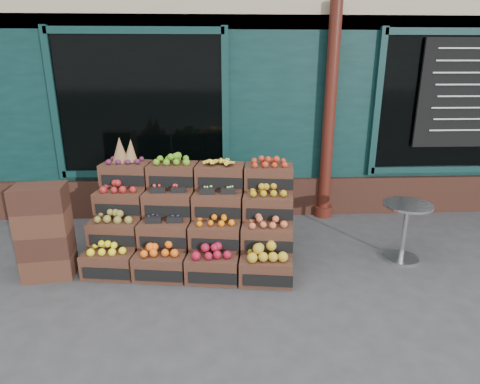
{
  "coord_description": "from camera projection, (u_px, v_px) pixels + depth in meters",
  "views": [
    {
      "loc": [
        -0.42,
        -3.92,
        2.33
      ],
      "look_at": [
        -0.2,
        0.7,
        0.85
      ],
      "focal_mm": 30.0,
      "sensor_mm": 36.0,
      "label": 1
    }
  ],
  "objects": [
    {
      "name": "shop_facade",
      "position": [
        240.0,
        61.0,
        8.59
      ],
      "size": [
        12.0,
        6.24,
        4.8
      ],
      "color": "#0D2C2B",
      "rests_on": "ground"
    },
    {
      "name": "bistro_table",
      "position": [
        405.0,
        225.0,
        4.88
      ],
      "size": [
        0.58,
        0.58,
        0.73
      ],
      "rotation": [
        0.0,
        0.0,
        -0.1
      ],
      "color": "silver",
      "rests_on": "ground"
    },
    {
      "name": "ground",
      "position": [
        261.0,
        283.0,
        4.46
      ],
      "size": [
        60.0,
        60.0,
        0.0
      ],
      "primitive_type": "plane",
      "color": "#3C3C3E",
      "rests_on": "ground"
    },
    {
      "name": "shopkeeper",
      "position": [
        144.0,
        154.0,
        6.71
      ],
      "size": [
        0.69,
        0.5,
        1.78
      ],
      "primitive_type": "imported",
      "rotation": [
        0.0,
        0.0,
        3.26
      ],
      "color": "#1B6135",
      "rests_on": "ground"
    },
    {
      "name": "crate_display",
      "position": [
        194.0,
        224.0,
        4.91
      ],
      "size": [
        2.5,
        1.46,
        1.48
      ],
      "rotation": [
        0.0,
        0.0,
        -0.13
      ],
      "color": "#48281C",
      "rests_on": "ground"
    },
    {
      "name": "spare_crates",
      "position": [
        45.0,
        232.0,
        4.47
      ],
      "size": [
        0.58,
        0.44,
        1.08
      ],
      "rotation": [
        0.0,
        0.0,
        0.12
      ],
      "color": "#48281C",
      "rests_on": "ground"
    }
  ]
}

